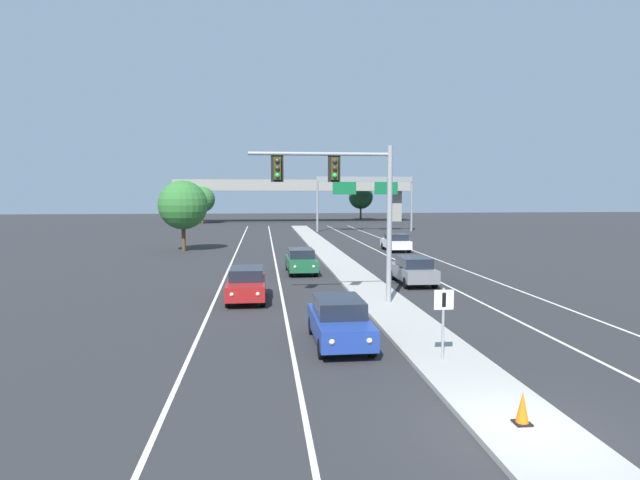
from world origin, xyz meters
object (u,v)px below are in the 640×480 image
median_sign_post (443,313)px  tree_far_left_c (183,205)px  traffic_cone_median_nose (522,408)px  car_oncoming_blue (339,321)px  car_oncoming_red (246,284)px  highway_sign_gantry (365,186)px  car_receding_grey (413,270)px  tree_far_left_a (202,199)px  overhead_signal_mast (346,191)px  car_receding_white (396,242)px  car_oncoming_green (301,261)px  tree_far_right_c (361,197)px

median_sign_post → tree_far_left_c: (-12.49, 33.69, 2.56)m
median_sign_post → traffic_cone_median_nose: median_sign_post is taller
car_oncoming_blue → car_oncoming_red: size_ratio=1.00×
median_sign_post → highway_sign_gantry: 57.14m
car_oncoming_red → car_receding_grey: bearing=21.8°
highway_sign_gantry → tree_far_left_a: highway_sign_gantry is taller
overhead_signal_mast → car_receding_white: 24.86m
tree_far_left_c → car_receding_grey: bearing=-51.1°
tree_far_left_a → highway_sign_gantry: bearing=-42.7°
traffic_cone_median_nose → car_receding_grey: bearing=81.2°
traffic_cone_median_nose → tree_far_left_c: size_ratio=0.12×
car_oncoming_blue → car_oncoming_green: (-0.12, 16.70, 0.00)m
car_receding_white → tree_far_left_a: tree_far_left_a is taller
car_receding_white → traffic_cone_median_nose: car_receding_white is taller
tree_far_left_a → tree_far_right_c: (29.61, 10.49, 0.36)m
car_oncoming_red → tree_far_left_c: 24.22m
car_oncoming_green → overhead_signal_mast: bearing=-83.0°
tree_far_left_c → car_oncoming_red: bearing=-74.8°
median_sign_post → highway_sign_gantry: highway_sign_gantry is taller
car_oncoming_red → car_receding_grey: 10.08m
car_oncoming_blue → highway_sign_gantry: highway_sign_gantry is taller
overhead_signal_mast → traffic_cone_median_nose: size_ratio=9.73×
car_oncoming_blue → tree_far_left_a: bearing=99.6°
median_sign_post → traffic_cone_median_nose: size_ratio=2.97×
car_oncoming_blue → highway_sign_gantry: bearing=78.2°
overhead_signal_mast → tree_far_right_c: 81.94m
overhead_signal_mast → car_oncoming_red: 6.67m
car_oncoming_red → tree_far_right_c: tree_far_right_c is taller
car_receding_white → car_oncoming_red: bearing=-121.1°
traffic_cone_median_nose → highway_sign_gantry: highway_sign_gantry is taller
car_receding_white → tree_far_left_c: bearing=174.0°
car_oncoming_blue → car_receding_grey: 13.17m
overhead_signal_mast → car_oncoming_green: (-1.30, 10.60, -4.45)m
traffic_cone_median_nose → tree_far_right_c: (13.67, 93.69, 4.01)m
overhead_signal_mast → car_receding_white: size_ratio=1.60×
car_receding_white → tree_far_left_a: size_ratio=0.71×
median_sign_post → traffic_cone_median_nose: bearing=-87.3°
median_sign_post → car_oncoming_red: median_sign_post is taller
car_receding_white → highway_sign_gantry: 25.28m
highway_sign_gantry → overhead_signal_mast: bearing=-101.9°
traffic_cone_median_nose → tree_far_left_a: (-15.94, 83.20, 3.64)m
car_receding_grey → overhead_signal_mast: bearing=-130.2°
car_oncoming_blue → car_receding_grey: bearing=63.1°
overhead_signal_mast → highway_sign_gantry: highway_sign_gantry is taller
median_sign_post → highway_sign_gantry: bearing=81.5°
tree_far_left_a → tree_far_right_c: size_ratio=0.92×
car_oncoming_blue → tree_far_left_a: size_ratio=0.70×
highway_sign_gantry → car_oncoming_blue: bearing=-101.8°
car_oncoming_red → car_receding_white: bearing=58.9°
median_sign_post → tree_far_left_c: size_ratio=0.35×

